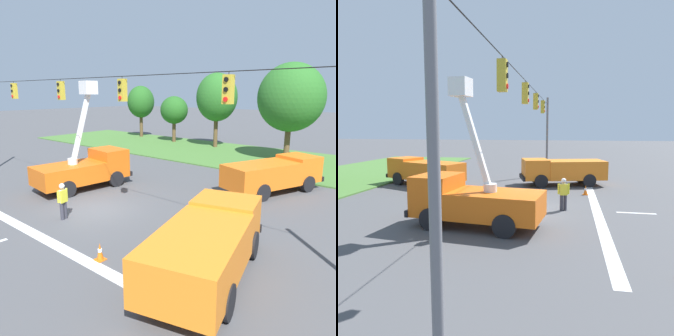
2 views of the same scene
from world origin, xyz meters
TOP-DOWN VIEW (x-y plane):
  - ground_plane at (0.00, 0.00)m, footprint 200.00×200.00m
  - grass_verge at (0.00, 18.00)m, footprint 56.00×12.00m
  - signal_gantry at (-0.04, -0.00)m, footprint 26.20×0.33m
  - tree_far_west at (-18.18, 21.67)m, footprint 3.55×3.60m
  - tree_west at (-11.75, 20.79)m, footprint 3.45×3.05m
  - tree_centre at (-5.83, 20.69)m, footprint 4.51×4.02m
  - tree_east at (2.98, 18.17)m, footprint 5.55×4.95m
  - utility_truck_bucket_lift at (-3.80, 2.21)m, footprint 3.10×6.16m
  - utility_truck_support_near at (7.91, -1.56)m, footprint 4.05×6.84m
  - utility_truck_support_far at (5.72, 8.91)m, footprint 4.41×6.86m
  - road_worker at (-0.13, -1.80)m, footprint 0.33×0.63m
  - traffic_cone_mid_right at (4.35, -3.18)m, footprint 0.36×0.36m

SIDE VIEW (x-z plane):
  - ground_plane at x=0.00m, z-range 0.00..0.00m
  - grass_verge at x=0.00m, z-range 0.00..0.10m
  - traffic_cone_mid_right at x=4.35m, z-range -0.01..0.65m
  - road_worker at x=-0.13m, z-range 0.11..1.88m
  - utility_truck_support_far at x=5.72m, z-range 0.14..2.21m
  - utility_truck_support_near at x=7.91m, z-range 0.17..2.21m
  - utility_truck_bucket_lift at x=-3.80m, z-range -1.97..4.64m
  - tree_west at x=-11.75m, z-range 1.10..6.61m
  - signal_gantry at x=-0.04m, z-range 0.98..8.18m
  - tree_far_west at x=-18.18m, z-range 1.29..8.08m
  - tree_centre at x=-5.83m, z-range 1.42..9.39m
  - tree_east at x=2.98m, z-range 1.31..9.70m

